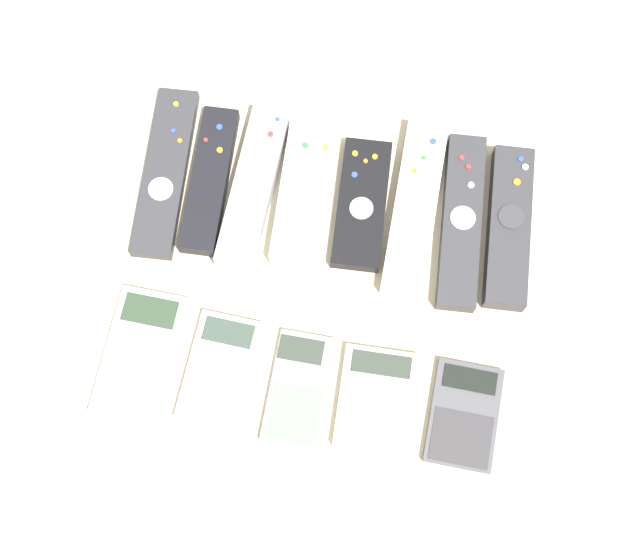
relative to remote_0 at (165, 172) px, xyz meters
The scene contains 14 objects.
ground_plane 0.24m from the remote_0, 32.16° to the right, with size 3.00×3.00×0.00m, color beige.
remote_0 is the anchor object (origin of this frame).
remote_1 0.05m from the remote_0, ahead, with size 0.05×0.18×0.02m.
remote_2 0.11m from the remote_0, ahead, with size 0.05×0.20×0.03m.
remote_3 0.17m from the remote_0, ahead, with size 0.07×0.18×0.03m.
remote_4 0.24m from the remote_0, ahead, with size 0.06×0.16×0.02m.
remote_5 0.30m from the remote_0, ahead, with size 0.05×0.22×0.02m.
remote_6 0.35m from the remote_0, ahead, with size 0.06×0.21×0.03m.
remote_7 0.41m from the remote_0, ahead, with size 0.06×0.19×0.03m.
calculator_0 0.22m from the remote_0, 84.28° to the right, with size 0.08×0.15×0.01m.
calculator_1 0.25m from the remote_0, 62.82° to the right, with size 0.07×0.13×0.02m.
calculator_2 0.30m from the remote_0, 48.70° to the right, with size 0.06×0.12×0.01m.
calculator_3 0.36m from the remote_0, 37.53° to the right, with size 0.09×0.11×0.02m.
calculator_4 0.44m from the remote_0, 29.88° to the right, with size 0.07×0.11×0.01m.
Camera 1 is at (0.05, -0.27, 0.97)m, focal length 50.00 mm.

